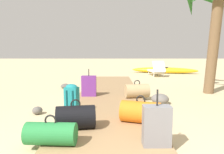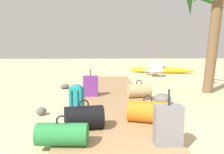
{
  "view_description": "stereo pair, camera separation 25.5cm",
  "coord_description": "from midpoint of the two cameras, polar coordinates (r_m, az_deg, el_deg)",
  "views": [
    {
      "loc": [
        0.07,
        -1.64,
        1.36
      ],
      "look_at": [
        0.04,
        4.88,
        0.55
      ],
      "focal_mm": 34.84,
      "sensor_mm": 36.0,
      "label": 1
    },
    {
      "loc": [
        -0.18,
        -1.64,
        1.36
      ],
      "look_at": [
        0.04,
        4.88,
        0.55
      ],
      "focal_mm": 34.84,
      "sensor_mm": 36.0,
      "label": 2
    }
  ],
  "objects": [
    {
      "name": "boardwalk",
      "position": [
        6.22,
        -1.43,
        -5.18
      ],
      "size": [
        1.78,
        8.88,
        0.08
      ],
      "primitive_type": "cube",
      "color": "#9E7A51",
      "rests_on": "ground"
    },
    {
      "name": "duffel_bag_green",
      "position": [
        3.12,
        -15.31,
        -14.3
      ],
      "size": [
        0.7,
        0.34,
        0.42
      ],
      "color": "#237538",
      "rests_on": "boardwalk"
    },
    {
      "name": "duffel_bag_black",
      "position": [
        3.63,
        -9.38,
        -10.46
      ],
      "size": [
        0.68,
        0.48,
        0.49
      ],
      "color": "black",
      "rests_on": "boardwalk"
    },
    {
      "name": "rock_right_near",
      "position": [
        5.68,
        11.82,
        -5.57
      ],
      "size": [
        0.62,
        0.62,
        0.26
      ],
      "primitive_type": "ellipsoid",
      "rotation": [
        0.0,
        0.0,
        0.9
      ],
      "color": "slate",
      "rests_on": "ground"
    },
    {
      "name": "rock_left_near",
      "position": [
        4.89,
        -19.49,
        -8.46
      ],
      "size": [
        0.28,
        0.29,
        0.17
      ],
      "primitive_type": "ellipsoid",
      "rotation": [
        0.0,
        0.0,
        1.09
      ],
      "color": "#5B5651",
      "rests_on": "ground"
    },
    {
      "name": "palm_tree_far_right",
      "position": [
        7.43,
        24.3,
        16.3
      ],
      "size": [
        2.02,
        2.02,
        3.56
      ],
      "color": "brown",
      "rests_on": "ground"
    },
    {
      "name": "backpack_teal",
      "position": [
        4.51,
        -10.87,
        -5.43
      ],
      "size": [
        0.3,
        0.26,
        0.59
      ],
      "color": "#197A7F",
      "rests_on": "boardwalk"
    },
    {
      "name": "duffel_bag_orange",
      "position": [
        3.94,
        7.46,
        -9.01
      ],
      "size": [
        0.77,
        0.57,
        0.49
      ],
      "color": "orange",
      "rests_on": "boardwalk"
    },
    {
      "name": "suitcase_purple",
      "position": [
        6.08,
        -6.82,
        -2.37
      ],
      "size": [
        0.41,
        0.19,
        0.76
      ],
      "color": "#6B2D84",
      "rests_on": "boardwalk"
    },
    {
      "name": "kayak",
      "position": [
        13.26,
        12.13,
        1.79
      ],
      "size": [
        3.85,
        1.62,
        0.36
      ],
      "color": "gold",
      "rests_on": "ground"
    },
    {
      "name": "rock_left_mid",
      "position": [
        7.93,
        -13.19,
        -2.39
      ],
      "size": [
        0.37,
        0.41,
        0.16
      ],
      "primitive_type": "ellipsoid",
      "rotation": [
        0.0,
        0.0,
        3.0
      ],
      "color": "#5B5651",
      "rests_on": "ground"
    },
    {
      "name": "suitcase_grey",
      "position": [
        3.06,
        12.12,
        -12.23
      ],
      "size": [
        0.37,
        0.21,
        0.77
      ],
      "color": "slate",
      "rests_on": "boardwalk"
    },
    {
      "name": "ground_plane",
      "position": [
        5.36,
        -1.33,
        -7.6
      ],
      "size": [
        60.0,
        60.0,
        0.0
      ],
      "primitive_type": "plane",
      "color": "#CCB789"
    },
    {
      "name": "duffel_bag_tan",
      "position": [
        5.94,
        5.85,
        -3.57
      ],
      "size": [
        0.69,
        0.47,
        0.48
      ],
      "color": "tan",
      "rests_on": "boardwalk"
    },
    {
      "name": "lounge_chair",
      "position": [
        11.66,
        10.22,
        1.88
      ],
      "size": [
        0.71,
        1.55,
        0.81
      ],
      "color": "white",
      "rests_on": "ground"
    }
  ]
}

